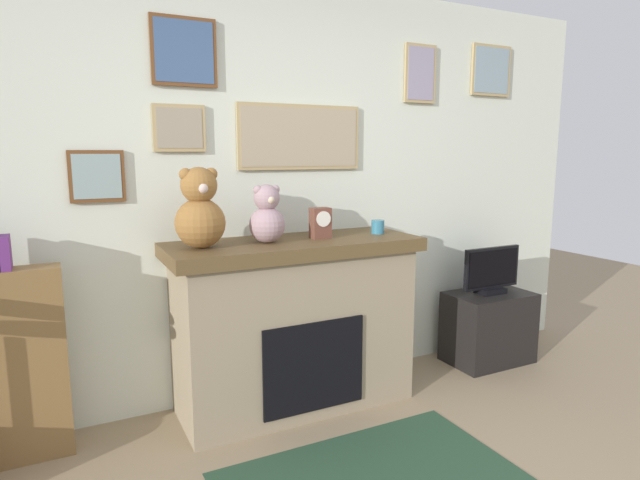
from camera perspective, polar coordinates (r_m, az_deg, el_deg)
back_wall at (r=3.41m, az=-5.92°, el=5.21°), size 5.20×0.15×2.60m
fireplace at (r=3.28m, az=-2.76°, el=-8.87°), size 1.52×0.60×1.04m
bookshelf at (r=3.10m, az=-30.25°, el=-11.15°), size 0.50×0.16×1.21m
tv_stand at (r=4.20m, az=17.64°, el=-8.93°), size 0.61×0.40×0.53m
television at (r=4.09m, az=17.95°, el=-3.28°), size 0.50×0.14×0.34m
candle_jar at (r=3.41m, az=6.23°, el=1.42°), size 0.08×0.08×0.09m
mantel_clock at (r=3.20m, az=0.04°, el=1.84°), size 0.12×0.09×0.19m
teddy_bear_brown at (r=2.93m, az=-12.79°, el=2.95°), size 0.27×0.27×0.44m
teddy_bear_cream at (r=3.05m, az=-5.71°, el=2.51°), size 0.21×0.21×0.33m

